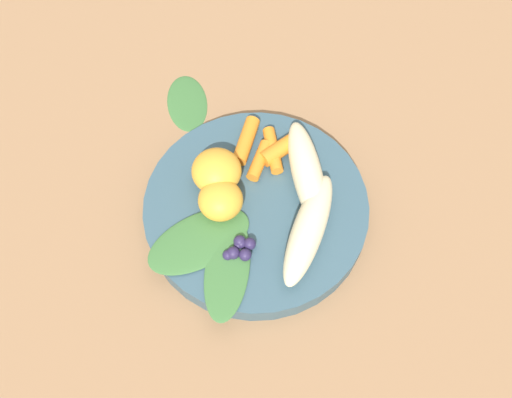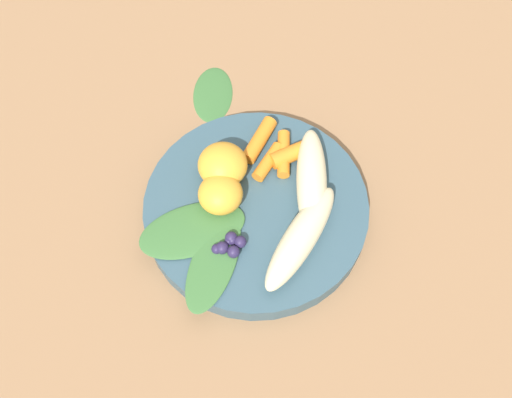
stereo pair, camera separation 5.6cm
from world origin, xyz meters
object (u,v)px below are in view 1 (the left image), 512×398
object	(u,v)px
bowl	(256,209)
banana_peeled_left	(307,172)
kale_leaf_stray	(187,102)
orange_segment_near	(221,201)
banana_peeled_right	(309,229)

from	to	relation	value
bowl	banana_peeled_left	world-z (taller)	banana_peeled_left
banana_peeled_left	kale_leaf_stray	size ratio (longest dim) A/B	1.50
banana_peeled_left	kale_leaf_stray	world-z (taller)	banana_peeled_left
banana_peeled_left	kale_leaf_stray	bearing A→B (deg)	38.81
bowl	orange_segment_near	distance (m)	0.05
bowl	kale_leaf_stray	bearing A→B (deg)	110.46
orange_segment_near	kale_leaf_stray	size ratio (longest dim) A/B	0.54
orange_segment_near	kale_leaf_stray	distance (m)	0.18
banana_peeled_left	orange_segment_near	bearing A→B (deg)	102.19
bowl	banana_peeled_right	size ratio (longest dim) A/B	1.85
banana_peeled_right	bowl	bearing A→B (deg)	74.75
bowl	banana_peeled_right	distance (m)	0.07
banana_peeled_left	banana_peeled_right	xyz separation A→B (m)	(-0.01, -0.07, 0.00)
banana_peeled_left	banana_peeled_right	distance (m)	0.07
banana_peeled_right	orange_segment_near	xyz separation A→B (m)	(-0.09, 0.04, 0.00)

